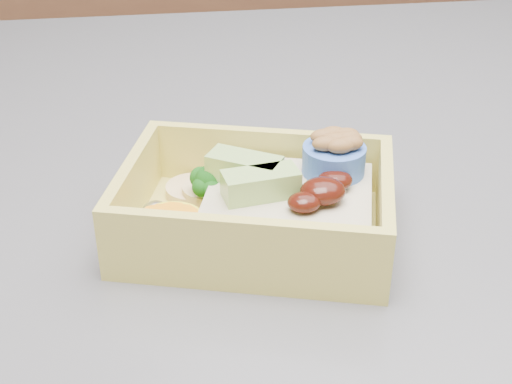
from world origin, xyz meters
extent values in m
cube|color=brown|center=(0.00, 1.20, 0.45)|extent=(3.20, 0.60, 0.90)
cube|color=#35353A|center=(0.00, -0.10, 0.90)|extent=(1.24, 0.84, 0.04)
cube|color=#D6C758|center=(-0.17, -0.21, 0.92)|extent=(0.21, 0.17, 0.01)
cube|color=#D6C758|center=(-0.15, -0.15, 0.95)|extent=(0.17, 0.06, 0.04)
cube|color=#D6C758|center=(-0.19, -0.27, 0.95)|extent=(0.17, 0.06, 0.04)
cube|color=#D6C758|center=(-0.09, -0.23, 0.95)|extent=(0.04, 0.11, 0.04)
cube|color=#D6C758|center=(-0.25, -0.18, 0.95)|extent=(0.04, 0.11, 0.04)
cube|color=#C1B288|center=(-0.15, -0.21, 0.94)|extent=(0.13, 0.12, 0.03)
ellipsoid|color=#320D07|center=(-0.13, -0.23, 0.96)|extent=(0.04, 0.03, 0.02)
ellipsoid|color=#320D07|center=(-0.12, -0.21, 0.96)|extent=(0.03, 0.03, 0.01)
ellipsoid|color=#320D07|center=(-0.14, -0.24, 0.96)|extent=(0.03, 0.02, 0.01)
cube|color=#9AC466|center=(-0.17, -0.22, 0.96)|extent=(0.05, 0.03, 0.02)
cube|color=#9AC466|center=(-0.17, -0.19, 0.96)|extent=(0.05, 0.04, 0.02)
cylinder|color=#629A53|center=(-0.20, -0.19, 0.94)|extent=(0.01, 0.01, 0.02)
sphere|color=#145313|center=(-0.20, -0.19, 0.95)|extent=(0.02, 0.02, 0.02)
sphere|color=#145313|center=(-0.19, -0.18, 0.95)|extent=(0.02, 0.02, 0.02)
sphere|color=#145313|center=(-0.20, -0.18, 0.95)|extent=(0.02, 0.02, 0.02)
sphere|color=#145313|center=(-0.20, -0.19, 0.95)|extent=(0.01, 0.01, 0.01)
sphere|color=#145313|center=(-0.20, -0.19, 0.95)|extent=(0.01, 0.01, 0.01)
sphere|color=#145313|center=(-0.20, -0.18, 0.95)|extent=(0.01, 0.01, 0.01)
cylinder|color=yellow|center=(-0.23, -0.22, 0.94)|extent=(0.04, 0.04, 0.02)
cylinder|color=orange|center=(-0.23, -0.22, 0.95)|extent=(0.02, 0.02, 0.00)
cylinder|color=orange|center=(-0.23, -0.22, 0.95)|extent=(0.02, 0.02, 0.00)
cylinder|color=orange|center=(-0.22, -0.23, 0.95)|extent=(0.02, 0.02, 0.00)
cylinder|color=tan|center=(-0.21, -0.16, 0.93)|extent=(0.04, 0.04, 0.01)
cylinder|color=tan|center=(-0.20, -0.17, 0.94)|extent=(0.04, 0.04, 0.01)
ellipsoid|color=silver|center=(-0.18, -0.16, 0.94)|extent=(0.02, 0.02, 0.02)
ellipsoid|color=silver|center=(-0.24, -0.20, 0.94)|extent=(0.02, 0.02, 0.02)
cylinder|color=blue|center=(-0.11, -0.19, 0.97)|extent=(0.04, 0.04, 0.02)
ellipsoid|color=brown|center=(-0.11, -0.19, 0.98)|extent=(0.02, 0.02, 0.01)
ellipsoid|color=brown|center=(-0.10, -0.19, 0.98)|extent=(0.02, 0.02, 0.01)
ellipsoid|color=brown|center=(-0.12, -0.18, 0.98)|extent=(0.02, 0.02, 0.01)
ellipsoid|color=brown|center=(-0.11, -0.20, 0.98)|extent=(0.02, 0.02, 0.01)
ellipsoid|color=brown|center=(-0.12, -0.20, 0.98)|extent=(0.02, 0.02, 0.01)
ellipsoid|color=brown|center=(-0.10, -0.20, 0.98)|extent=(0.02, 0.02, 0.01)
ellipsoid|color=brown|center=(-0.11, -0.18, 0.98)|extent=(0.02, 0.02, 0.01)
ellipsoid|color=brown|center=(-0.10, -0.18, 0.98)|extent=(0.02, 0.02, 0.01)
camera|label=1|loc=(-0.23, -0.61, 1.20)|focal=50.00mm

